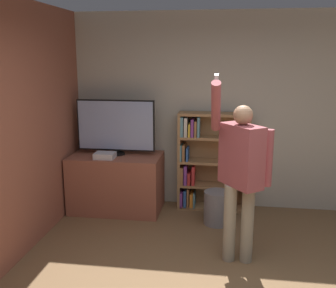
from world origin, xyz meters
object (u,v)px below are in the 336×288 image
person (241,169)px  bookshelf (206,161)px  waste_bin (217,208)px  game_console (105,156)px  television (116,127)px

person → bookshelf: bearing=158.7°
bookshelf → waste_bin: (0.17, -0.53, -0.46)m
person → waste_bin: person is taller
game_console → person: (1.73, -1.01, 0.18)m
television → waste_bin: bearing=-13.1°
television → waste_bin: television is taller
waste_bin → television: bearing=166.9°
bookshelf → game_console: bearing=-162.3°
waste_bin → person: bearing=-75.4°
bookshelf → waste_bin: 0.72m
television → game_console: (-0.10, -0.22, -0.35)m
bookshelf → person: 1.53m
game_console → bookshelf: 1.40m
game_console → waste_bin: 1.61m
person → waste_bin: size_ratio=4.56×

